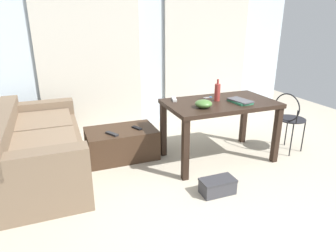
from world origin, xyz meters
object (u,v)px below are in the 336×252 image
at_px(bottle_near, 217,92).
at_px(scissors, 209,97).
at_px(tv_remote_on_table, 174,99).
at_px(tv_remote_secondary, 112,134).
at_px(wire_chair, 289,115).
at_px(book_stack, 240,101).
at_px(craft_table, 220,110).
at_px(bowl, 204,104).
at_px(coffee_table, 122,143).
at_px(tv_remote_primary, 137,128).
at_px(couch, 38,149).
at_px(shoebox, 218,186).

relative_size(bottle_near, scissors, 2.24).
bearing_deg(tv_remote_on_table, tv_remote_secondary, -170.18).
relative_size(wire_chair, book_stack, 2.53).
height_order(bottle_near, tv_remote_on_table, bottle_near).
relative_size(craft_table, scissors, 11.17).
height_order(bowl, book_stack, bowl).
bearing_deg(bowl, scissors, 53.89).
bearing_deg(craft_table, coffee_table, 157.15).
relative_size(coffee_table, scissors, 7.33).
bearing_deg(tv_remote_primary, couch, 158.44).
bearing_deg(bottle_near, tv_remote_primary, 157.03).
bearing_deg(bottle_near, couch, 170.94).
bearing_deg(craft_table, wire_chair, -9.34).
relative_size(craft_table, tv_remote_on_table, 7.17).
height_order(craft_table, scissors, scissors).
distance_m(book_stack, scissors, 0.42).
bearing_deg(tv_remote_on_table, tv_remote_primary, 173.99).
height_order(tv_remote_primary, shoebox, tv_remote_primary).
xyz_separation_m(coffee_table, tv_remote_on_table, (0.64, -0.22, 0.58)).
relative_size(bowl, shoebox, 0.55).
xyz_separation_m(coffee_table, bottle_near, (1.12, -0.43, 0.68)).
bearing_deg(bowl, craft_table, 26.44).
relative_size(craft_table, bottle_near, 4.99).
distance_m(bottle_near, scissors, 0.21).
bearing_deg(tv_remote_primary, craft_table, -49.24).
relative_size(bowl, tv_remote_primary, 1.27).
bearing_deg(bottle_near, coffee_table, 158.93).
relative_size(coffee_table, tv_remote_on_table, 4.71).
distance_m(bowl, book_stack, 0.51).
relative_size(bowl, book_stack, 0.61).
bearing_deg(bowl, tv_remote_primary, 136.51).
bearing_deg(tv_remote_secondary, bottle_near, -42.11).
height_order(craft_table, tv_remote_secondary, craft_table).
bearing_deg(couch, tv_remote_primary, 2.66).
bearing_deg(scissors, book_stack, -57.47).
relative_size(coffee_table, book_stack, 2.70).
relative_size(bottle_near, shoebox, 0.74).
distance_m(book_stack, tv_remote_secondary, 1.60).
distance_m(couch, tv_remote_primary, 1.19).
bearing_deg(craft_table, book_stack, -34.03).
relative_size(craft_table, tv_remote_primary, 8.62).
bearing_deg(coffee_table, craft_table, -22.85).
xyz_separation_m(craft_table, bowl, (-0.31, -0.16, 0.15)).
distance_m(couch, scissors, 2.15).
xyz_separation_m(coffee_table, tv_remote_primary, (0.20, -0.04, 0.20)).
height_order(couch, shoebox, couch).
distance_m(wire_chair, tv_remote_primary, 1.99).
height_order(book_stack, tv_remote_primary, book_stack).
height_order(couch, bottle_near, bottle_near).
relative_size(tv_remote_secondary, shoebox, 0.52).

